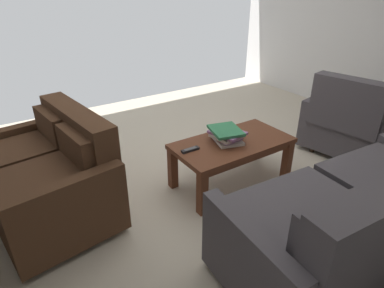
{
  "coord_description": "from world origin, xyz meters",
  "views": [
    {
      "loc": [
        1.65,
        2.18,
        1.7
      ],
      "look_at": [
        0.54,
        0.5,
        0.68
      ],
      "focal_mm": 30.45,
      "sensor_mm": 36.0,
      "label": 1
    }
  ],
  "objects_px": {
    "coffee_table": "(232,148)",
    "tv_remote": "(190,150)",
    "sofa_main": "(359,219)",
    "loveseat_near": "(50,174)",
    "book_stack": "(227,135)",
    "armchair_side": "(354,122)"
  },
  "relations": [
    {
      "from": "coffee_table",
      "to": "tv_remote",
      "type": "height_order",
      "value": "tv_remote"
    },
    {
      "from": "sofa_main",
      "to": "armchair_side",
      "type": "xyz_separation_m",
      "value": [
        -1.41,
        -0.94,
        -0.0
      ]
    },
    {
      "from": "sofa_main",
      "to": "armchair_side",
      "type": "relative_size",
      "value": 1.76
    },
    {
      "from": "armchair_side",
      "to": "tv_remote",
      "type": "bearing_deg",
      "value": -9.08
    },
    {
      "from": "armchair_side",
      "to": "tv_remote",
      "type": "height_order",
      "value": "armchair_side"
    },
    {
      "from": "sofa_main",
      "to": "book_stack",
      "type": "xyz_separation_m",
      "value": [
        0.09,
        -1.21,
        0.13
      ]
    },
    {
      "from": "loveseat_near",
      "to": "tv_remote",
      "type": "bearing_deg",
      "value": 160.25
    },
    {
      "from": "book_stack",
      "to": "loveseat_near",
      "type": "bearing_deg",
      "value": -15.95
    },
    {
      "from": "book_stack",
      "to": "tv_remote",
      "type": "xyz_separation_m",
      "value": [
        0.36,
        -0.03,
        -0.05
      ]
    },
    {
      "from": "armchair_side",
      "to": "book_stack",
      "type": "relative_size",
      "value": 2.98
    },
    {
      "from": "sofa_main",
      "to": "armchair_side",
      "type": "distance_m",
      "value": 1.7
    },
    {
      "from": "coffee_table",
      "to": "armchair_side",
      "type": "distance_m",
      "value": 1.48
    },
    {
      "from": "book_stack",
      "to": "tv_remote",
      "type": "bearing_deg",
      "value": -4.28
    },
    {
      "from": "armchair_side",
      "to": "book_stack",
      "type": "height_order",
      "value": "armchair_side"
    },
    {
      "from": "loveseat_near",
      "to": "tv_remote",
      "type": "xyz_separation_m",
      "value": [
        -1.05,
        0.38,
        0.08
      ]
    },
    {
      "from": "loveseat_near",
      "to": "book_stack",
      "type": "distance_m",
      "value": 1.47
    },
    {
      "from": "sofa_main",
      "to": "loveseat_near",
      "type": "bearing_deg",
      "value": -47.09
    },
    {
      "from": "loveseat_near",
      "to": "book_stack",
      "type": "bearing_deg",
      "value": 164.05
    },
    {
      "from": "loveseat_near",
      "to": "coffee_table",
      "type": "height_order",
      "value": "loveseat_near"
    },
    {
      "from": "sofa_main",
      "to": "loveseat_near",
      "type": "xyz_separation_m",
      "value": [
        1.5,
        -1.61,
        -0.0
      ]
    },
    {
      "from": "sofa_main",
      "to": "book_stack",
      "type": "bearing_deg",
      "value": -85.65
    },
    {
      "from": "book_stack",
      "to": "armchair_side",
      "type": "bearing_deg",
      "value": 169.77
    }
  ]
}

